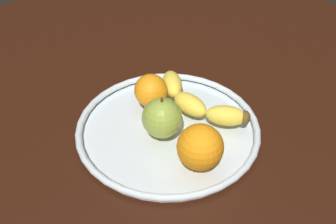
{
  "coord_description": "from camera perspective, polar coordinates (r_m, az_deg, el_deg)",
  "views": [
    {
      "loc": [
        42.44,
        -37.42,
        52.35
      ],
      "look_at": [
        0.0,
        0.0,
        4.8
      ],
      "focal_mm": 45.26,
      "sensor_mm": 36.0,
      "label": 1
    }
  ],
  "objects": [
    {
      "name": "orange_front_left",
      "position": [
        0.79,
        -2.32,
        2.91
      ],
      "size": [
        6.25,
        6.25,
        6.25
      ],
      "primitive_type": "sphere",
      "color": "orange",
      "rests_on": "fruit_bowl"
    },
    {
      "name": "orange_back_right",
      "position": [
        0.67,
        4.36,
        -4.73
      ],
      "size": [
        7.51,
        7.51,
        7.51
      ],
      "primitive_type": "sphere",
      "color": "orange",
      "rests_on": "fruit_bowl"
    },
    {
      "name": "ground_plane",
      "position": [
        0.78,
        0.0,
        -3.8
      ],
      "size": [
        137.38,
        137.38,
        4.0
      ],
      "primitive_type": "cube",
      "color": "black"
    },
    {
      "name": "fruit_bowl",
      "position": [
        0.76,
        0.0,
        -2.23
      ],
      "size": [
        33.17,
        33.17,
        1.8
      ],
      "color": "silver",
      "rests_on": "ground_plane"
    },
    {
      "name": "banana",
      "position": [
        0.78,
        3.98,
        1.43
      ],
      "size": [
        21.62,
        8.36,
        3.68
      ],
      "rotation": [
        0.0,
        0.0,
        0.06
      ],
      "color": "yellow",
      "rests_on": "fruit_bowl"
    },
    {
      "name": "apple",
      "position": [
        0.72,
        -0.81,
        -0.79
      ],
      "size": [
        7.02,
        7.02,
        7.82
      ],
      "color": "#8FA93D",
      "rests_on": "fruit_bowl"
    }
  ]
}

